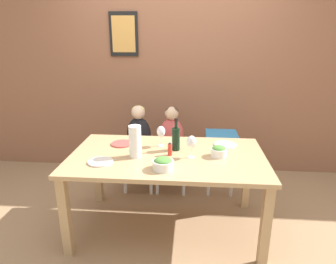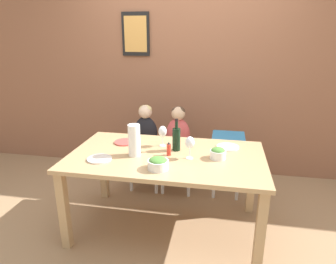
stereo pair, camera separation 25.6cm
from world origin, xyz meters
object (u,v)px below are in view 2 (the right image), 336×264
(salad_bowl_small, at_px, (218,153))
(dinner_plate_back_left, at_px, (125,142))
(person_child_left, at_px, (146,128))
(chair_far_center, at_px, (178,157))
(wine_glass_near, at_px, (190,143))
(chair_right_highchair, at_px, (228,149))
(person_child_center, at_px, (178,129))
(paper_towel_roll, at_px, (134,140))
(chair_far_left, at_px, (146,155))
(wine_glass_far, at_px, (163,132))
(salad_bowl_large, at_px, (158,163))
(wine_bottle, at_px, (176,138))
(dinner_plate_front_left, at_px, (99,159))
(dinner_plate_back_right, at_px, (228,147))

(salad_bowl_small, xyz_separation_m, dinner_plate_back_left, (-0.87, 0.21, -0.04))
(person_child_left, bearing_deg, chair_far_center, -0.13)
(wine_glass_near, distance_m, dinner_plate_back_left, 0.71)
(chair_right_highchair, relative_size, wine_glass_near, 3.60)
(chair_far_center, height_order, chair_right_highchair, chair_right_highchair)
(person_child_center, relative_size, dinner_plate_back_left, 2.48)
(paper_towel_roll, height_order, wine_glass_near, paper_towel_roll)
(chair_far_left, bearing_deg, person_child_center, 0.13)
(wine_glass_far, bearing_deg, person_child_center, 83.61)
(salad_bowl_small, height_order, dinner_plate_back_left, salad_bowl_small)
(salad_bowl_small, relative_size, dinner_plate_back_left, 0.66)
(salad_bowl_large, bearing_deg, wine_bottle, 79.68)
(chair_far_center, bearing_deg, wine_glass_far, -96.40)
(person_child_left, bearing_deg, dinner_plate_front_left, -98.64)
(person_child_center, relative_size, salad_bowl_large, 3.08)
(person_child_left, relative_size, person_child_center, 1.00)
(wine_bottle, distance_m, salad_bowl_large, 0.42)
(chair_right_highchair, xyz_separation_m, paper_towel_roll, (-0.79, -0.80, 0.33))
(paper_towel_roll, xyz_separation_m, wine_glass_near, (0.46, 0.02, 0.00))
(chair_right_highchair, relative_size, person_child_left, 1.37)
(chair_far_left, height_order, paper_towel_roll, paper_towel_roll)
(person_child_center, bearing_deg, person_child_left, 180.00)
(wine_glass_near, distance_m, salad_bowl_small, 0.25)
(salad_bowl_large, bearing_deg, chair_right_highchair, 62.48)
(chair_far_center, distance_m, person_child_center, 0.32)
(chair_right_highchair, height_order, wine_glass_far, wine_glass_far)
(dinner_plate_back_left, bearing_deg, chair_far_center, 50.72)
(wine_glass_far, distance_m, dinner_plate_back_left, 0.39)
(person_child_center, bearing_deg, dinner_plate_back_left, -129.23)
(person_child_left, distance_m, wine_glass_near, 0.98)
(chair_far_center, distance_m, wine_glass_far, 0.71)
(chair_far_left, distance_m, person_child_center, 0.49)
(paper_towel_roll, relative_size, dinner_plate_back_right, 1.34)
(chair_right_highchair, relative_size, person_child_center, 1.37)
(wine_glass_near, height_order, dinner_plate_front_left, wine_glass_near)
(chair_right_highchair, bearing_deg, salad_bowl_large, -117.52)
(chair_far_left, relative_size, salad_bowl_large, 2.92)
(chair_far_left, bearing_deg, chair_right_highchair, 0.00)
(wine_glass_near, relative_size, salad_bowl_small, 1.43)
(paper_towel_roll, bearing_deg, person_child_left, 98.29)
(wine_bottle, xyz_separation_m, dinner_plate_back_right, (0.45, 0.15, -0.11))
(chair_far_center, height_order, salad_bowl_large, salad_bowl_large)
(wine_bottle, relative_size, wine_glass_near, 1.51)
(wine_glass_near, bearing_deg, wine_glass_far, 138.74)
(dinner_plate_back_left, bearing_deg, chair_right_highchair, 28.30)
(chair_right_highchair, distance_m, dinner_plate_back_right, 0.51)
(dinner_plate_back_right, bearing_deg, dinner_plate_front_left, -155.47)
(salad_bowl_large, bearing_deg, wine_glass_near, 49.45)
(dinner_plate_front_left, bearing_deg, wine_bottle, 28.70)
(person_child_center, bearing_deg, chair_far_left, -179.87)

